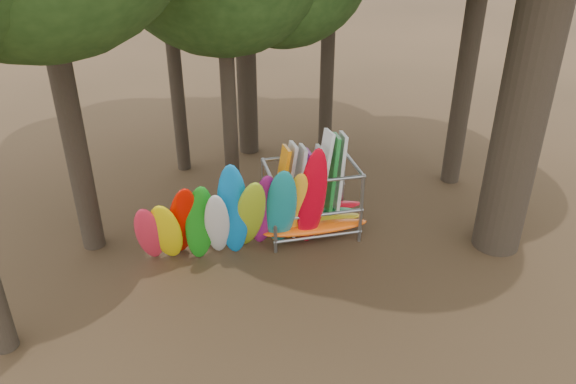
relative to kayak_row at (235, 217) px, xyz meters
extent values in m
plane|color=#47331E|center=(1.51, -0.74, -1.32)|extent=(120.00, 120.00, 0.00)
cylinder|color=black|center=(-0.90, 5.72, 4.00)|extent=(0.43, 0.43, 10.64)
cylinder|color=black|center=(0.29, 2.43, 2.98)|extent=(0.39, 0.39, 8.60)
ellipsoid|color=red|center=(-2.02, -0.03, -0.20)|extent=(0.69, 1.75, 2.39)
ellipsoid|color=yellow|center=(-1.63, -0.04, -0.19)|extent=(0.89, 1.68, 2.38)
ellipsoid|color=red|center=(-1.24, 0.08, -0.03)|extent=(0.90, 1.85, 2.71)
ellipsoid|color=#178216|center=(-0.84, -0.04, -0.07)|extent=(0.83, 1.23, 2.58)
ellipsoid|color=beige|center=(-0.45, -0.14, -0.10)|extent=(0.74, 1.75, 2.56)
ellipsoid|color=#0A6BB5|center=(-0.06, -0.13, 0.21)|extent=(0.93, 1.58, 3.17)
ellipsoid|color=#91AD1B|center=(0.33, -0.06, 0.00)|extent=(0.78, 1.94, 2.80)
ellipsoid|color=#8C1764|center=(0.73, 0.19, -0.06)|extent=(0.66, 1.40, 2.63)
ellipsoid|color=#168084|center=(1.12, 0.00, 0.06)|extent=(0.93, 1.69, 2.87)
ellipsoid|color=#FFA920|center=(1.51, 0.20, -0.08)|extent=(0.64, 1.38, 2.58)
ellipsoid|color=red|center=(1.90, 0.04, 0.23)|extent=(0.71, 1.18, 3.17)
ellipsoid|color=#F6550D|center=(2.14, 0.45, -0.90)|extent=(2.81, 0.55, 0.24)
ellipsoid|color=gold|center=(2.14, 0.79, -0.90)|extent=(2.71, 0.55, 0.24)
ellipsoid|color=#186F37|center=(2.14, 1.10, -0.90)|extent=(2.59, 0.55, 0.24)
ellipsoid|color=red|center=(2.14, 1.42, -0.90)|extent=(3.20, 0.55, 0.24)
cube|color=orange|center=(1.31, 1.07, -0.08)|extent=(0.56, 0.78, 2.48)
cube|color=silver|center=(1.55, 1.26, -0.08)|extent=(0.54, 0.78, 2.48)
cube|color=silver|center=(1.79, 1.06, -0.09)|extent=(0.45, 0.77, 2.47)
cube|color=#AB1CA8|center=(2.02, 1.19, -0.20)|extent=(0.34, 0.75, 2.26)
cube|color=silver|center=(2.26, 1.03, -0.12)|extent=(0.37, 0.76, 2.42)
cube|color=white|center=(2.50, 1.26, 0.04)|extent=(0.60, 0.82, 2.73)
cube|color=#1C7E2C|center=(2.73, 1.12, 0.00)|extent=(0.41, 0.76, 2.66)
cube|color=silver|center=(2.97, 1.23, -0.01)|extent=(0.36, 0.77, 2.64)
camera|label=1|loc=(-1.41, -11.44, 6.87)|focal=35.00mm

